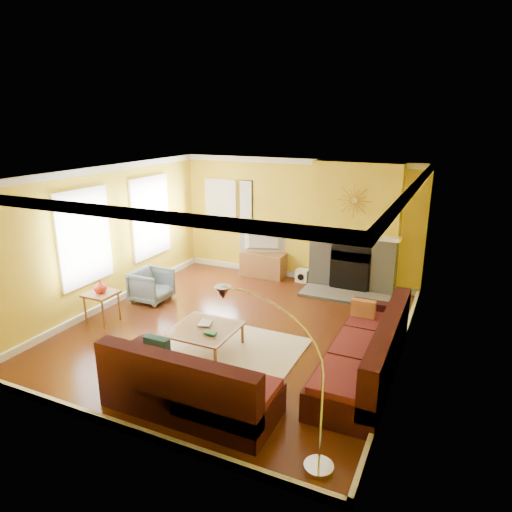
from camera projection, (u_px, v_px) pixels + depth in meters
The scene contains 27 objects.
floor at pixel (236, 329), 7.97m from camera, with size 5.50×6.00×0.02m, color #642D15.
ceiling at pixel (234, 173), 7.17m from camera, with size 5.50×6.00×0.02m, color white.
wall_back at pixel (297, 220), 10.19m from camera, with size 5.50×0.02×2.70m, color yellow.
wall_front at pixel (108, 328), 4.96m from camera, with size 5.50×0.02×2.70m, color yellow.
wall_left at pixel (106, 238), 8.68m from camera, with size 0.02×6.00×2.70m, color yellow.
wall_right at pixel (408, 279), 6.46m from camera, with size 0.02×6.00×2.70m, color yellow.
baseboard at pixel (236, 326), 7.95m from camera, with size 5.50×6.00×0.12m, color white, non-canonical shape.
crown_molding at pixel (234, 177), 7.19m from camera, with size 5.50×6.00×0.12m, color white, non-canonical shape.
window_left_near at pixel (150, 217), 9.75m from camera, with size 0.06×1.22×1.72m, color white.
window_left_far at pixel (83, 237), 8.10m from camera, with size 0.06×1.22×1.72m, color white.
window_back at pixel (221, 205), 10.84m from camera, with size 0.82×0.06×1.22m, color white.
wall_art at pixel (246, 205), 10.58m from camera, with size 0.34×0.04×1.14m, color white.
fireplace at pixel (355, 228), 9.46m from camera, with size 1.80×0.40×2.70m, color gray, non-canonical shape.
mantel at pixel (352, 235), 9.28m from camera, with size 1.92×0.22×0.08m, color white.
hearth at pixel (344, 296), 9.37m from camera, with size 1.80×0.70×0.06m, color gray.
sunburst at pixel (354, 201), 9.09m from camera, with size 0.70×0.04×0.70m, color olive, non-canonical shape.
rug at pixel (223, 349), 7.27m from camera, with size 2.40×1.80×0.02m, color beige.
sectional_sofa at pixel (274, 340), 6.60m from camera, with size 3.32×3.56×0.90m, color #341014, non-canonical shape.
coffee_table at pixel (205, 339), 7.19m from camera, with size 0.99×0.99×0.39m, color white, non-canonical shape.
media_console at pixel (263, 264), 10.55m from camera, with size 1.01×0.46×0.56m, color #9C6538.
tv at pixel (263, 239), 10.38m from camera, with size 1.11×0.15×0.64m, color black.
subwoofer at pixel (303, 275), 10.26m from camera, with size 0.28×0.28×0.28m, color white.
armchair at pixel (152, 286), 9.11m from camera, with size 0.69×0.71×0.64m, color slate.
side_table at pixel (102, 307), 8.17m from camera, with size 0.51×0.51×0.56m, color #9C6538, non-canonical shape.
vase at pixel (100, 286), 8.05m from camera, with size 0.24×0.24×0.25m, color red.
book at pixel (199, 323), 7.27m from camera, with size 0.20×0.26×0.03m, color white.
arc_lamp at pixel (275, 380), 4.72m from camera, with size 1.21×0.36×1.87m, color silver, non-canonical shape.
Camera 1 is at (3.35, -6.43, 3.55)m, focal length 32.00 mm.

